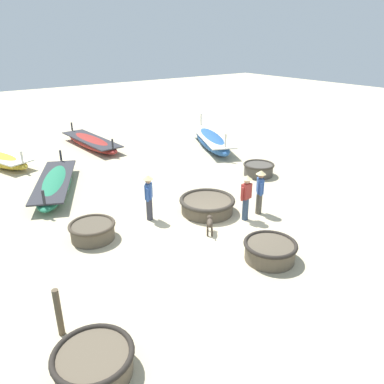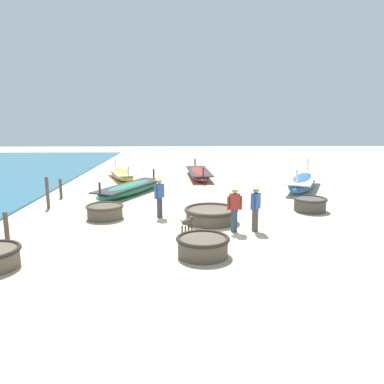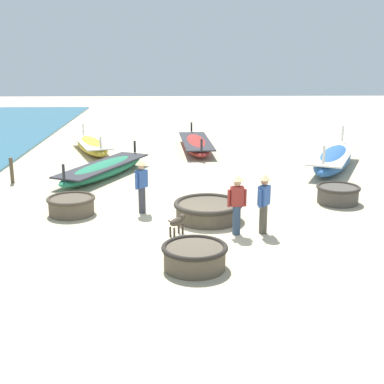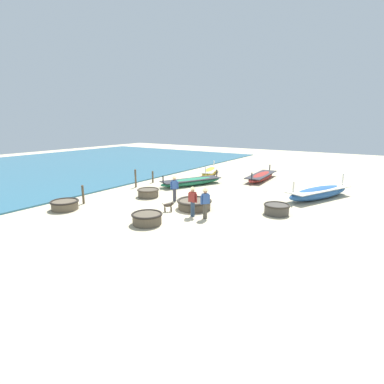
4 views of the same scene
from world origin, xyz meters
The scene contains 16 objects.
ground_plane centered at (0.00, 0.00, 0.00)m, with size 80.00×80.00×0.00m, color #C6B793.
coracle_front_left centered at (-3.38, 1.93, 0.30)m, with size 1.48×1.48×0.56m.
coracle_far_left centered at (5.16, 2.94, 0.31)m, with size 1.43×1.43×0.58m.
coracle_front_right centered at (0.29, -2.26, 0.31)m, with size 1.56×1.56×0.57m.
coracle_weathered centered at (0.79, 1.29, 0.31)m, with size 2.05×2.05×0.56m.
long_boat_green_hull centered at (6.37, 7.88, 0.41)m, with size 3.48×5.72×1.44m.
long_boat_white_hull centered at (0.77, 12.09, 0.30)m, with size 1.66×5.70×1.01m.
long_boat_ochre_hull centered at (-3.04, 6.72, 0.30)m, with size 3.44×5.48×1.02m.
long_boat_blue_hull centered at (-4.30, 11.82, 0.32)m, with size 2.71×4.93×1.08m.
fisherman_with_hat centered at (1.51, 0.03, 0.96)m, with size 0.53×0.36×1.67m.
fisherman_by_coracle centered at (-1.21, 2.04, 0.96)m, with size 0.39×0.42×1.67m.
fisherman_crouching centered at (2.25, 0.10, 0.96)m, with size 0.38×0.44×1.67m.
dog centered at (-0.11, 0.01, 0.37)m, with size 0.48×0.57×0.55m.
mooring_post_inland centered at (-5.58, -1.61, 0.59)m, with size 0.14×0.14×1.18m, color brown.
mooring_post_mid_beach centered at (-6.35, 5.84, 0.49)m, with size 0.14×0.14×0.97m, color brown.
mooring_post_shoreline centered at (-6.22, 3.69, 0.70)m, with size 0.14×0.14×1.41m, color brown.
Camera 2 is at (-0.26, -12.52, 3.93)m, focal length 35.00 mm.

